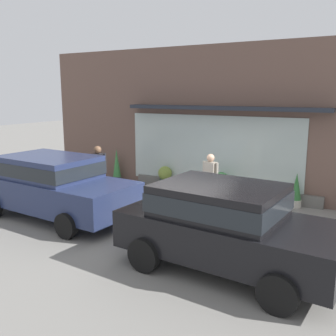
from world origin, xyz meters
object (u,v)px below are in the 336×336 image
parked_car_black (225,222)px  potted_plant_window_left (165,177)px  potted_plant_by_entrance (296,191)px  parked_car_navy (53,183)px  pedestrian_passerby (98,169)px  potted_plant_window_center (221,184)px  potted_plant_low_front (117,166)px  fire_hydrant (192,201)px  pedestrian_with_handbag (209,178)px

parked_car_black → potted_plant_window_left: size_ratio=5.29×
potted_plant_window_left → potted_plant_by_entrance: 4.47m
parked_car_navy → pedestrian_passerby: bearing=91.1°
parked_car_black → potted_plant_window_left: 6.36m
potted_plant_window_left → parked_car_black: bearing=-49.7°
parked_car_navy → potted_plant_window_left: 4.32m
potted_plant_window_left → potted_plant_by_entrance: bearing=-0.4°
pedestrian_passerby → parked_car_black: 5.68m
parked_car_black → potted_plant_by_entrance: bearing=89.7°
parked_car_black → potted_plant_window_center: 5.04m
parked_car_black → potted_plant_low_front: (-6.20, 4.83, -0.32)m
pedestrian_passerby → parked_car_black: bearing=108.7°
fire_hydrant → potted_plant_low_front: 4.84m
parked_car_navy → potted_plant_window_left: parked_car_navy is taller
parked_car_black → potted_plant_by_entrance: parked_car_black is taller
potted_plant_window_left → pedestrian_with_handbag: bearing=-33.6°
pedestrian_with_handbag → potted_plant_low_front: size_ratio=1.31×
potted_plant_low_front → potted_plant_by_entrance: potted_plant_low_front is taller
pedestrian_with_handbag → parked_car_black: 3.69m
parked_car_black → potted_plant_by_entrance: size_ratio=4.09×
potted_plant_window_center → pedestrian_passerby: bearing=-145.7°
pedestrian_with_handbag → potted_plant_low_front: bearing=-8.5°
fire_hydrant → parked_car_black: bearing=-53.1°
potted_plant_window_left → potted_plant_window_center: potted_plant_window_center is taller
parked_car_navy → potted_plant_by_entrance: size_ratio=4.51×
parked_car_navy → potted_plant_window_center: (3.26, 3.96, -0.48)m
potted_plant_by_entrance → parked_car_navy: bearing=-143.4°
fire_hydrant → pedestrian_with_handbag: (0.19, 0.70, 0.52)m
potted_plant_window_left → potted_plant_low_front: (-2.10, -0.01, 0.18)m
fire_hydrant → potted_plant_by_entrance: bearing=44.3°
pedestrian_with_handbag → pedestrian_passerby: bearing=24.0°
parked_car_navy → potted_plant_window_center: 5.15m
parked_car_black → potted_plant_window_left: bearing=134.4°
fire_hydrant → potted_plant_window_left: 3.15m
parked_car_navy → potted_plant_window_left: (1.08, 4.15, -0.51)m
pedestrian_with_handbag → potted_plant_window_center: size_ratio=1.94×
pedestrian_with_handbag → potted_plant_by_entrance: pedestrian_with_handbag is taller
pedestrian_with_handbag → parked_car_navy: parked_car_navy is taller
potted_plant_low_front → potted_plant_window_center: 4.28m
parked_car_navy → fire_hydrant: bearing=33.3°
potted_plant_by_entrance → potted_plant_window_left: bearing=179.6°
parked_car_navy → potted_plant_low_front: 4.28m
pedestrian_passerby → potted_plant_window_center: bearing=168.7°
pedestrian_passerby → potted_plant_by_entrance: size_ratio=1.68×
pedestrian_passerby → parked_car_navy: (-0.07, -1.78, -0.09)m
potted_plant_low_front → parked_car_navy: bearing=-76.3°
parked_car_navy → potted_plant_window_left: size_ratio=5.83×
fire_hydrant → pedestrian_passerby: 3.24m
pedestrian_with_handbag → potted_plant_low_front: pedestrian_with_handbag is taller
potted_plant_window_left → potted_plant_window_center: 2.18m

